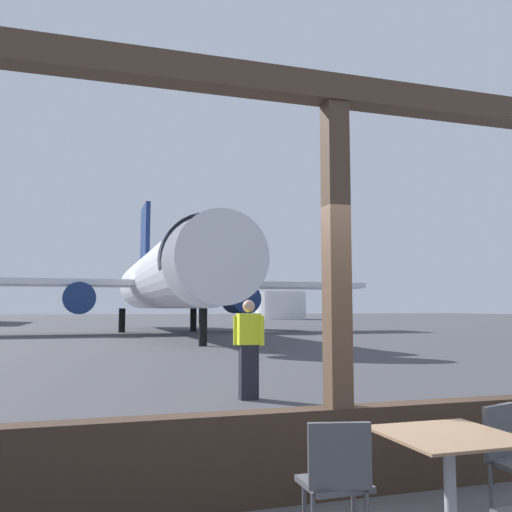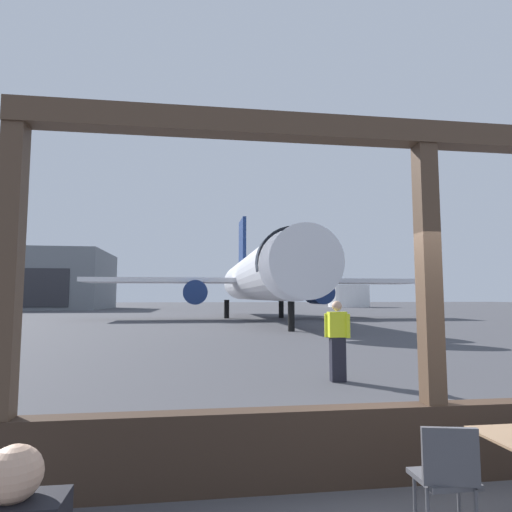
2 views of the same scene
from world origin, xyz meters
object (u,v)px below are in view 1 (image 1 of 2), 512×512
at_px(cafe_chair_window_right, 337,475).
at_px(airplane, 166,278).
at_px(dining_table, 450,479).
at_px(ground_crew_worker, 249,347).
at_px(fuel_storage_tank, 280,306).

bearing_deg(cafe_chair_window_right, airplane, 84.08).
bearing_deg(airplane, cafe_chair_window_right, -95.92).
xyz_separation_m(dining_table, ground_crew_worker, (0.44, 6.22, 0.45)).
relative_size(dining_table, airplane, 0.03).
height_order(dining_table, ground_crew_worker, ground_crew_worker).
height_order(cafe_chair_window_right, fuel_storage_tank, fuel_storage_tank).
distance_m(airplane, ground_crew_worker, 25.39).
relative_size(dining_table, cafe_chair_window_right, 0.95).
bearing_deg(ground_crew_worker, airplane, 85.41).
bearing_deg(airplane, dining_table, -94.48).
bearing_deg(fuel_storage_tank, airplane, -118.31).
xyz_separation_m(airplane, ground_crew_worker, (-2.02, -25.18, -2.58)).
relative_size(airplane, fuel_storage_tank, 4.04).
bearing_deg(cafe_chair_window_right, dining_table, -6.41).
xyz_separation_m(cafe_chair_window_right, ground_crew_worker, (1.23, 6.14, 0.38)).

